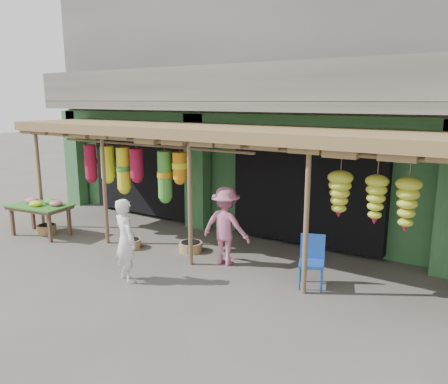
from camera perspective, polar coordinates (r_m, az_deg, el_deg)
The scene contains 10 objects.
ground at distance 8.58m, azimuth 4.61°, elevation -10.99°, with size 80.00×80.00×0.00m, color #514C47.
building at distance 12.40m, azimuth 16.05°, elevation 11.64°, with size 16.40×6.80×7.00m.
awning at distance 8.71m, azimuth 6.62°, elevation 6.79°, with size 14.00×2.70×2.79m.
flower_table at distance 11.77m, azimuth -22.80°, elevation -1.77°, with size 1.63×1.10×0.91m.
blue_chair at distance 8.18m, azimuth 11.41°, elevation -8.43°, with size 0.57×0.58×0.94m.
basket_left at distance 10.33m, azimuth -12.07°, elevation -6.60°, with size 0.47×0.47×0.20m, color olive.
basket_mid at distance 9.92m, azimuth -4.37°, elevation -7.13°, with size 0.53×0.53×0.20m, color olive.
basket_right at distance 12.06m, azimuth -22.17°, elevation -4.50°, with size 0.48×0.48×0.22m, color #9A7448.
person_front at distance 8.33m, azimuth -12.73°, elevation -6.18°, with size 0.58×0.38×1.58m, color silver.
person_shopper at distance 8.95m, azimuth 0.23°, elevation -4.47°, with size 1.04×0.60×1.62m, color #C46889.
Camera 1 is at (3.77, -6.94, 3.34)m, focal length 35.00 mm.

